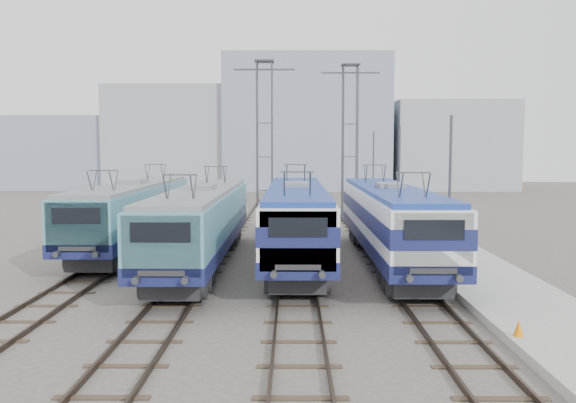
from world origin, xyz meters
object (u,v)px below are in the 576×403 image
(locomotive_far_left, at_px, (133,210))
(locomotive_center_left, at_px, (201,220))
(safety_cone, at_px, (519,328))
(locomotive_center_right, at_px, (296,215))
(mast_front, at_px, (450,200))
(catenary_tower_east, at_px, (350,135))
(mast_mid, at_px, (399,183))
(mast_rear, at_px, (373,175))
(catenary_tower_west, at_px, (265,135))
(locomotive_far_right, at_px, (390,217))

(locomotive_far_left, xyz_separation_m, locomotive_center_left, (4.50, -4.87, 0.01))
(locomotive_center_left, bearing_deg, safety_cone, -47.07)
(locomotive_center_left, relative_size, locomotive_center_right, 0.98)
(mast_front, xyz_separation_m, safety_cone, (-0.10, -8.29, -2.96))
(locomotive_center_right, distance_m, catenary_tower_east, 18.62)
(catenary_tower_east, distance_m, mast_mid, 10.69)
(mast_front, bearing_deg, mast_rear, 90.00)
(mast_rear, bearing_deg, catenary_tower_west, -155.06)
(mast_rear, bearing_deg, mast_front, -90.00)
(locomotive_far_left, bearing_deg, mast_mid, 14.10)
(locomotive_far_left, bearing_deg, locomotive_far_right, -17.87)
(locomotive_center_right, height_order, mast_mid, mast_mid)
(mast_front, bearing_deg, locomotive_far_right, 116.02)
(locomotive_far_left, relative_size, locomotive_center_right, 0.98)
(mast_mid, distance_m, mast_rear, 12.00)
(catenary_tower_west, distance_m, safety_cone, 30.16)
(locomotive_far_left, bearing_deg, mast_rear, 45.93)
(mast_mid, bearing_deg, catenary_tower_east, 101.86)
(locomotive_center_left, relative_size, catenary_tower_west, 1.51)
(mast_mid, bearing_deg, safety_cone, -90.28)
(locomotive_center_right, height_order, mast_rear, mast_rear)
(safety_cone, bearing_deg, locomotive_far_right, 98.24)
(catenary_tower_east, xyz_separation_m, mast_front, (2.10, -22.00, -3.14))
(locomotive_center_left, xyz_separation_m, catenary_tower_west, (2.25, 16.73, 4.38))
(catenary_tower_east, bearing_deg, mast_mid, -78.14)
(locomotive_center_right, xyz_separation_m, mast_mid, (6.35, 7.61, 1.14))
(locomotive_center_left, bearing_deg, locomotive_center_right, 13.98)
(mast_mid, height_order, mast_rear, same)
(catenary_tower_west, distance_m, mast_front, 22.00)
(locomotive_far_left, xyz_separation_m, locomotive_far_right, (13.50, -4.35, 0.10))
(locomotive_center_left, height_order, locomotive_far_right, locomotive_far_right)
(mast_front, bearing_deg, safety_cone, -90.69)
(locomotive_center_left, xyz_separation_m, locomotive_center_right, (4.50, 1.12, 0.09))
(locomotive_far_right, xyz_separation_m, safety_cone, (1.75, -12.08, -1.81))
(locomotive_far_right, height_order, mast_rear, mast_rear)
(mast_mid, xyz_separation_m, mast_rear, (0.00, 12.00, 0.00))
(catenary_tower_east, bearing_deg, mast_front, -84.55)
(safety_cone, bearing_deg, catenary_tower_west, 106.72)
(mast_rear, xyz_separation_m, safety_cone, (-0.10, -32.29, -2.96))
(locomotive_center_left, height_order, catenary_tower_west, catenary_tower_west)
(locomotive_center_left, height_order, locomotive_center_right, locomotive_center_right)
(catenary_tower_east, height_order, mast_front, catenary_tower_east)
(locomotive_center_left, relative_size, mast_front, 2.60)
(locomotive_center_left, relative_size, mast_mid, 2.60)
(mast_front, height_order, mast_mid, same)
(locomotive_center_left, distance_m, mast_mid, 13.98)
(catenary_tower_east, bearing_deg, mast_rear, 43.60)
(locomotive_far_right, relative_size, catenary_tower_east, 1.54)
(locomotive_center_right, height_order, mast_front, mast_front)
(locomotive_far_left, relative_size, locomotive_far_right, 0.98)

